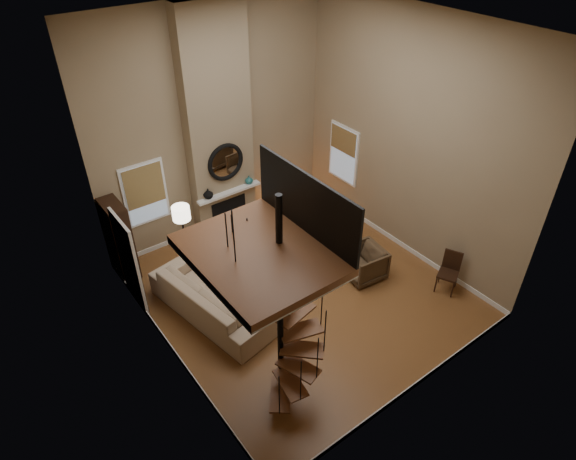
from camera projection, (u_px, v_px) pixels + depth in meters
ground at (299, 290)px, 10.92m from camera, size 6.00×6.50×0.01m
back_wall at (214, 125)px, 11.42m from camera, size 6.00×0.02×5.50m
front_wall at (439, 272)px, 7.20m from camera, size 6.00×0.02×5.50m
left_wall at (152, 239)px, 7.85m from camera, size 0.02×6.50×5.50m
right_wall at (410, 140)px, 10.77m from camera, size 0.02×6.50×5.50m
ceiling at (303, 28)px, 7.71m from camera, size 6.00×6.50×0.01m
baseboard_back at (223, 221)px, 12.99m from camera, size 6.00×0.02×0.12m
baseboard_front at (411, 388)px, 8.78m from camera, size 6.00×0.02×0.12m
baseboard_left at (175, 352)px, 9.43m from camera, size 0.02×6.50×0.12m
baseboard_right at (394, 239)px, 12.34m from camera, size 0.02×6.50×0.12m
chimney_breast at (218, 127)px, 11.30m from camera, size 1.60×0.38×5.50m
hearth at (237, 234)px, 12.58m from camera, size 1.50×0.60×0.04m
firebox at (229, 212)px, 12.46m from camera, size 0.95×0.02×0.72m
mantel at (229, 193)px, 12.05m from camera, size 1.70×0.18×0.06m
mirror_frame at (226, 162)px, 11.62m from camera, size 0.94×0.10×0.94m
mirror_disc at (225, 162)px, 11.63m from camera, size 0.80×0.01×0.80m
vase_left at (208, 194)px, 11.72m from camera, size 0.24×0.24×0.25m
vase_right at (249, 180)px, 12.29m from camera, size 0.20×0.20×0.21m
window_back at (145, 193)px, 11.14m from camera, size 1.02×0.06×1.52m
window_right at (343, 153)px, 12.71m from camera, size 0.06×1.02×1.52m
entry_door at (130, 263)px, 10.04m from camera, size 0.10×1.05×2.16m
loft at (265, 249)px, 6.87m from camera, size 1.70×2.20×1.09m
spiral_stair at (281, 315)px, 7.85m from camera, size 1.47×1.47×4.06m
hutch at (120, 239)px, 10.85m from camera, size 0.39×0.82×1.83m
sofa at (212, 298)px, 10.14m from camera, size 1.63×3.05×0.85m
armchair_near at (341, 233)px, 12.04m from camera, size 0.80×0.78×0.67m
armchair_far at (366, 262)px, 11.15m from camera, size 0.95×0.93×0.77m
coffee_table at (299, 269)px, 11.07m from camera, size 1.38×0.90×0.47m
bowl at (297, 260)px, 10.97m from camera, size 0.38×0.38×0.09m
book at (315, 260)px, 11.03m from camera, size 0.20×0.25×0.02m
floor_lamp at (182, 218)px, 10.69m from camera, size 0.39×0.39×1.71m
accent_lamp at (284, 200)px, 13.44m from camera, size 0.13×0.13×0.45m
side_chair at (450, 269)px, 10.68m from camera, size 0.55×0.54×0.92m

